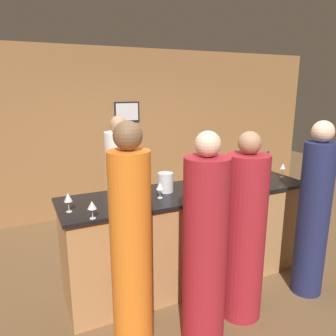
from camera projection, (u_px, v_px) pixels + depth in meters
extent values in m
plane|color=brown|center=(189.00, 278.00, 3.81)|extent=(14.00, 14.00, 0.00)
cube|color=olive|center=(121.00, 132.00, 5.65)|extent=(8.00, 0.06, 2.80)
cube|color=black|center=(127.00, 112.00, 5.58)|extent=(0.44, 0.02, 0.34)
cube|color=silver|center=(127.00, 112.00, 5.57)|extent=(0.39, 0.00, 0.29)
cube|color=#B27F4C|center=(189.00, 237.00, 3.68)|extent=(2.72, 0.70, 1.04)
cube|color=black|center=(190.00, 192.00, 3.55)|extent=(2.78, 0.76, 0.04)
cylinder|color=silver|center=(121.00, 198.00, 4.08)|extent=(0.35, 0.35, 1.65)
sphere|color=#A37556|center=(118.00, 124.00, 3.85)|extent=(0.19, 0.19, 0.19)
cylinder|color=maroon|center=(244.00, 238.00, 3.05)|extent=(0.39, 0.39, 1.59)
sphere|color=#A37556|center=(250.00, 143.00, 2.83)|extent=(0.20, 0.20, 0.20)
cylinder|color=#1E234C|center=(313.00, 220.00, 3.40)|extent=(0.32, 0.32, 1.64)
sphere|color=beige|center=(323.00, 131.00, 3.17)|extent=(0.22, 0.22, 0.22)
cylinder|color=orange|center=(132.00, 261.00, 2.51)|extent=(0.32, 0.32, 1.73)
sphere|color=brown|center=(128.00, 136.00, 2.28)|extent=(0.21, 0.21, 0.21)
cylinder|color=maroon|center=(205.00, 253.00, 2.73)|extent=(0.37, 0.37, 1.64)
sphere|color=beige|center=(208.00, 144.00, 2.51)|extent=(0.21, 0.21, 0.21)
cylinder|color=black|center=(140.00, 179.00, 3.60)|extent=(0.08, 0.08, 0.20)
cylinder|color=black|center=(140.00, 167.00, 3.57)|extent=(0.03, 0.03, 0.08)
cylinder|color=#19381E|center=(267.00, 165.00, 4.21)|extent=(0.07, 0.07, 0.22)
cylinder|color=#19381E|center=(268.00, 154.00, 4.17)|extent=(0.03, 0.03, 0.08)
cylinder|color=silver|center=(166.00, 182.00, 3.48)|extent=(0.17, 0.17, 0.21)
cylinder|color=silver|center=(93.00, 218.00, 2.79)|extent=(0.05, 0.05, 0.00)
cylinder|color=silver|center=(92.00, 213.00, 2.78)|extent=(0.01, 0.01, 0.08)
cone|color=silver|center=(92.00, 205.00, 2.76)|extent=(0.08, 0.08, 0.07)
cylinder|color=silver|center=(69.00, 212.00, 2.94)|extent=(0.05, 0.05, 0.00)
cylinder|color=silver|center=(69.00, 206.00, 2.93)|extent=(0.01, 0.01, 0.09)
cone|color=silver|center=(68.00, 197.00, 2.90)|extent=(0.08, 0.08, 0.08)
cylinder|color=silver|center=(282.00, 177.00, 4.06)|extent=(0.05, 0.05, 0.00)
cylinder|color=silver|center=(282.00, 173.00, 4.04)|extent=(0.01, 0.01, 0.10)
cone|color=silver|center=(283.00, 166.00, 4.02)|extent=(0.07, 0.07, 0.07)
cylinder|color=silver|center=(160.00, 198.00, 3.30)|extent=(0.05, 0.05, 0.00)
cylinder|color=silver|center=(160.00, 193.00, 3.29)|extent=(0.01, 0.01, 0.09)
cone|color=silver|center=(160.00, 186.00, 3.27)|extent=(0.08, 0.08, 0.08)
cylinder|color=silver|center=(128.00, 212.00, 2.93)|extent=(0.05, 0.05, 0.00)
cylinder|color=silver|center=(128.00, 206.00, 2.91)|extent=(0.01, 0.01, 0.10)
cone|color=silver|center=(128.00, 198.00, 2.90)|extent=(0.08, 0.08, 0.06)
cylinder|color=silver|center=(230.00, 188.00, 3.61)|extent=(0.05, 0.05, 0.00)
cylinder|color=silver|center=(230.00, 185.00, 3.60)|extent=(0.01, 0.01, 0.08)
cone|color=silver|center=(231.00, 178.00, 3.58)|extent=(0.08, 0.08, 0.06)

